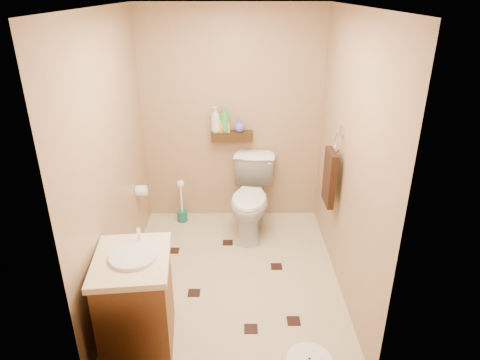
{
  "coord_description": "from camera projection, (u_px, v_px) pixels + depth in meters",
  "views": [
    {
      "loc": [
        0.05,
        -3.36,
        2.53
      ],
      "look_at": [
        0.08,
        0.25,
        0.9
      ],
      "focal_mm": 32.0,
      "sensor_mm": 36.0,
      "label": 1
    }
  ],
  "objects": [
    {
      "name": "ground",
      "position": [
        232.0,
        276.0,
        4.1
      ],
      "size": [
        2.5,
        2.5,
        0.0
      ],
      "primitive_type": "plane",
      "color": "beige",
      "rests_on": "ground"
    },
    {
      "name": "wall_back",
      "position": [
        232.0,
        118.0,
        4.74
      ],
      "size": [
        2.0,
        0.04,
        2.4
      ],
      "primitive_type": "cube",
      "color": "#A1855C",
      "rests_on": "ground"
    },
    {
      "name": "wall_front",
      "position": [
        228.0,
        240.0,
        2.47
      ],
      "size": [
        2.0,
        0.04,
        2.4
      ],
      "primitive_type": "cube",
      "color": "#A1855C",
      "rests_on": "ground"
    },
    {
      "name": "wall_left",
      "position": [
        112.0,
        160.0,
        3.6
      ],
      "size": [
        0.04,
        2.5,
        2.4
      ],
      "primitive_type": "cube",
      "color": "#A1855C",
      "rests_on": "ground"
    },
    {
      "name": "wall_right",
      "position": [
        349.0,
        159.0,
        3.61
      ],
      "size": [
        0.04,
        2.5,
        2.4
      ],
      "primitive_type": "cube",
      "color": "#A1855C",
      "rests_on": "ground"
    },
    {
      "name": "ceiling",
      "position": [
        229.0,
        7.0,
        3.11
      ],
      "size": [
        2.0,
        2.5,
        0.02
      ],
      "primitive_type": "cube",
      "color": "silver",
      "rests_on": "wall_back"
    },
    {
      "name": "wall_shelf",
      "position": [
        232.0,
        136.0,
        4.75
      ],
      "size": [
        0.46,
        0.14,
        0.1
      ],
      "primitive_type": "cube",
      "color": "#3D2410",
      "rests_on": "wall_back"
    },
    {
      "name": "floor_accents",
      "position": [
        234.0,
        280.0,
        4.04
      ],
      "size": [
        1.24,
        1.39,
        0.01
      ],
      "color": "black",
      "rests_on": "ground"
    },
    {
      "name": "toilet",
      "position": [
        251.0,
        198.0,
        4.69
      ],
      "size": [
        0.57,
        0.87,
        0.83
      ],
      "primitive_type": "imported",
      "rotation": [
        0.0,
        0.0,
        -0.14
      ],
      "color": "white",
      "rests_on": "ground"
    },
    {
      "name": "vanity",
      "position": [
        136.0,
        301.0,
        3.17
      ],
      "size": [
        0.59,
        0.69,
        0.91
      ],
      "rotation": [
        0.0,
        0.0,
        0.1
      ],
      "color": "brown",
      "rests_on": "ground"
    },
    {
      "name": "toilet_brush",
      "position": [
        182.0,
        207.0,
        5.0
      ],
      "size": [
        0.12,
        0.12,
        0.53
      ],
      "color": "#186056",
      "rests_on": "ground"
    },
    {
      "name": "towel_ring",
      "position": [
        330.0,
        175.0,
        3.95
      ],
      "size": [
        0.12,
        0.3,
        0.76
      ],
      "color": "silver",
      "rests_on": "wall_right"
    },
    {
      "name": "toilet_paper",
      "position": [
        142.0,
        191.0,
        4.44
      ],
      "size": [
        0.12,
        0.11,
        0.12
      ],
      "color": "white",
      "rests_on": "wall_left"
    },
    {
      "name": "bottle_a",
      "position": [
        216.0,
        119.0,
        4.67
      ],
      "size": [
        0.15,
        0.15,
        0.29
      ],
      "primitive_type": "imported",
      "rotation": [
        0.0,
        0.0,
        5.26
      ],
      "color": "silver",
      "rests_on": "wall_shelf"
    },
    {
      "name": "bottle_b",
      "position": [
        221.0,
        124.0,
        4.69
      ],
      "size": [
        0.11,
        0.11,
        0.17
      ],
      "primitive_type": "imported",
      "rotation": [
        0.0,
        0.0,
        0.86
      ],
      "color": "gold",
      "rests_on": "wall_shelf"
    },
    {
      "name": "bottle_c",
      "position": [
        223.0,
        126.0,
        4.7
      ],
      "size": [
        0.13,
        0.13,
        0.14
      ],
      "primitive_type": "imported",
      "rotation": [
        0.0,
        0.0,
        3.36
      ],
      "color": "#CB4117",
      "rests_on": "wall_shelf"
    },
    {
      "name": "bottle_d",
      "position": [
        225.0,
        119.0,
        4.67
      ],
      "size": [
        0.13,
        0.13,
        0.28
      ],
      "primitive_type": "imported",
      "rotation": [
        0.0,
        0.0,
        4.55
      ],
      "color": "green",
      "rests_on": "wall_shelf"
    },
    {
      "name": "bottle_e",
      "position": [
        227.0,
        125.0,
        4.69
      ],
      "size": [
        0.07,
        0.08,
        0.16
      ],
      "primitive_type": "imported",
      "rotation": [
        0.0,
        0.0,
        3.15
      ],
      "color": "#E87C4D",
      "rests_on": "wall_shelf"
    },
    {
      "name": "bottle_f",
      "position": [
        239.0,
        125.0,
        4.7
      ],
      "size": [
        0.16,
        0.16,
        0.15
      ],
      "primitive_type": "imported",
      "rotation": [
        0.0,
        0.0,
        4.12
      ],
      "color": "#5F56D7",
      "rests_on": "wall_shelf"
    }
  ]
}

